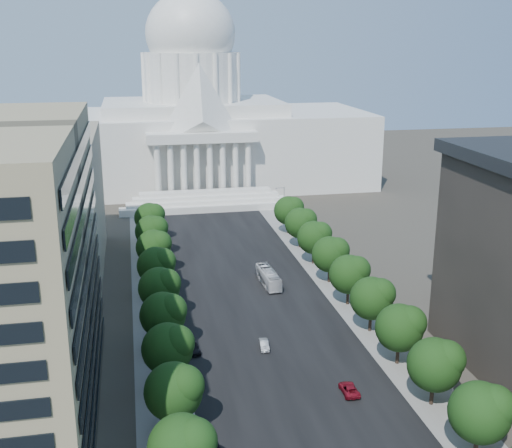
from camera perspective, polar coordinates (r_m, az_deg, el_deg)
road_asphalt at (r=138.51m, az=-1.41°, el=-4.80°), size 30.00×260.00×0.01m
sidewalk_left at (r=136.82m, az=-9.31°, el=-5.30°), size 8.00×260.00×0.02m
sidewalk_right at (r=142.72m, az=6.15°, el=-4.25°), size 8.00×260.00×0.02m
capitol at (r=225.37m, az=-5.61°, el=8.58°), size 120.00×56.00×73.00m
office_block_left_far at (r=144.18m, az=-21.32°, el=1.17°), size 38.00×52.00×30.00m
tree_l_b at (r=75.09m, az=-6.39°, el=-19.04°), size 7.79×7.60×9.97m
tree_l_c at (r=85.16m, az=-7.12°, el=-14.42°), size 7.79×7.60×9.97m
tree_l_d at (r=95.68m, az=-7.67°, el=-10.80°), size 7.79×7.60×9.97m
tree_l_e at (r=106.51m, az=-8.10°, el=-7.90°), size 7.79×7.60×9.97m
tree_l_f at (r=117.57m, az=-8.45°, el=-5.54°), size 7.79×7.60×9.97m
tree_l_g at (r=128.80m, az=-8.73°, el=-3.59°), size 7.79×7.60×9.97m
tree_l_h at (r=140.16m, az=-8.97°, el=-1.95°), size 7.79×7.60×9.97m
tree_l_i at (r=151.61m, az=-9.17°, el=-0.56°), size 7.79×7.60×9.97m
tree_l_j at (r=163.15m, az=-9.34°, el=0.64°), size 7.79×7.60×9.97m
tree_r_b at (r=85.00m, az=19.55°, el=-15.39°), size 7.79×7.60×9.97m
tree_r_c at (r=94.02m, az=15.83°, el=-11.82°), size 7.79×7.60×9.97m
tree_r_d at (r=103.64m, az=12.85°, el=-8.87°), size 7.79×7.60×9.97m
tree_r_e at (r=113.72m, az=10.42°, el=-6.41°), size 7.79×7.60×9.97m
tree_r_f at (r=124.14m, az=8.42°, el=-4.34°), size 7.79×7.60×9.97m
tree_r_g at (r=134.82m, az=6.74°, el=-2.60°), size 7.79×7.60×9.97m
tree_r_h at (r=145.71m, az=5.31°, el=-1.11°), size 7.79×7.60×9.97m
tree_r_i at (r=156.76m, az=4.08°, el=0.17°), size 7.79×7.60×9.97m
tree_r_j at (r=167.94m, az=3.01°, el=1.28°), size 7.79×7.60×9.97m
streetlight_b at (r=94.37m, az=16.89°, el=-12.24°), size 2.61×0.44×9.00m
streetlight_c at (r=114.68m, az=11.11°, el=-6.59°), size 2.61×0.44×9.00m
streetlight_d at (r=136.57m, az=7.20°, el=-2.65°), size 2.61×0.44×9.00m
streetlight_e at (r=159.37m, az=4.41°, el=0.20°), size 2.61×0.44×9.00m
streetlight_f at (r=182.75m, az=2.33°, el=2.32°), size 2.61×0.44×9.00m
car_dark_a at (r=84.64m, az=-3.74°, el=-19.23°), size 1.97×3.89×1.27m
car_silver at (r=108.31m, az=0.72°, el=-10.69°), size 1.73×4.14×1.33m
car_red at (r=96.96m, az=8.28°, el=-14.33°), size 2.28×4.80×1.32m
car_dark_b at (r=107.86m, az=-5.69°, el=-10.85°), size 2.73×5.30×1.47m
city_bus at (r=134.26m, az=1.10°, el=-4.75°), size 3.32×11.81×3.26m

